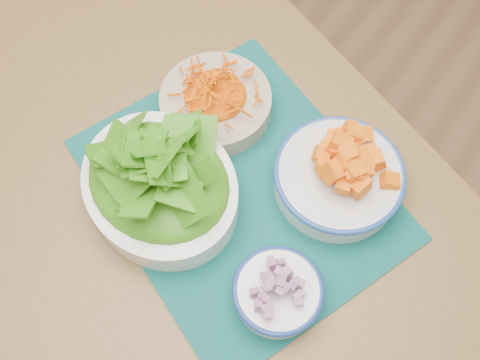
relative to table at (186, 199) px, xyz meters
The scene contains 7 objects.
ground 0.69m from the table, 121.35° to the left, with size 4.00×4.00×0.00m, color #966C49.
table is the anchor object (origin of this frame).
placemat 0.15m from the table, 21.34° to the left, with size 0.50×0.41×0.00m, color #043432.
carrot_bowl 0.20m from the table, 101.57° to the left, with size 0.21×0.21×0.07m.
squash_bowl 0.30m from the table, 31.41° to the left, with size 0.22×0.22×0.11m.
lettuce_bowl 0.18m from the table, 84.54° to the right, with size 0.32×0.30×0.13m.
onion_bowl 0.30m from the table, 16.81° to the right, with size 0.16×0.16×0.07m.
Camera 1 is at (0.44, -0.47, 1.56)m, focal length 40.00 mm.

